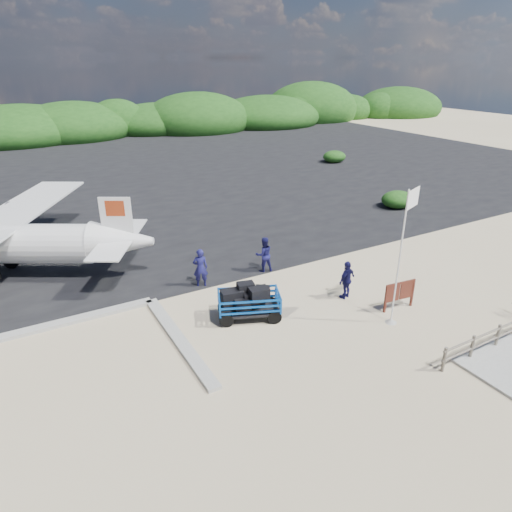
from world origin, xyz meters
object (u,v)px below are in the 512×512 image
Objects in this scene: baggage_cart at (249,318)px; flagpole at (391,322)px; crew_b at (264,254)px; crew_c at (347,280)px; aircraft_large at (291,168)px; crew_a at (200,268)px; signboard at (397,309)px.

baggage_cart is 6.02m from flagpole.
crew_b is 4.73m from crew_c.
crew_a is at bearing 76.86° from aircraft_large.
aircraft_large is at bearing -114.84° from crew_a.
crew_c is (4.79, -0.63, 0.92)m from baggage_cart.
aircraft_large reaches higher than crew_b.
baggage_cart is at bearing 162.98° from signboard.
signboard is at bearing 95.98° from aircraft_large.
baggage_cart is 1.44× the size of crew_a.
signboard is 2.56m from crew_c.
crew_a is 1.06× the size of crew_c.
aircraft_large is at bearing -116.16° from crew_b.
crew_c is at bearing 130.11° from signboard.
baggage_cart is 3.94m from crew_a.
crew_c is at bearing 123.83° from crew_b.
baggage_cart is 1.53× the size of crew_c.
signboard is 0.88× the size of crew_b.
aircraft_large is at bearing 72.05° from signboard.
flagpole is 7.39m from crew_b.
crew_b is (3.54, -0.04, -0.03)m from crew_a.
crew_b reaches higher than signboard.
flagpole reaches higher than signboard.
aircraft_large is at bearing 75.05° from baggage_cart.
flagpole is at bearing 79.85° from crew_c.
flagpole is at bearing -10.95° from baggage_cart.
flagpole reaches higher than crew_b.
crew_a is at bearing -54.77° from crew_c.
signboard is at bearing 154.78° from crew_a.
crew_c reaches higher than baggage_cart.
aircraft_large is (12.57, 26.54, 0.00)m from flagpole.
signboard is at bearing 108.56° from crew_c.
aircraft_large reaches higher than crew_c.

